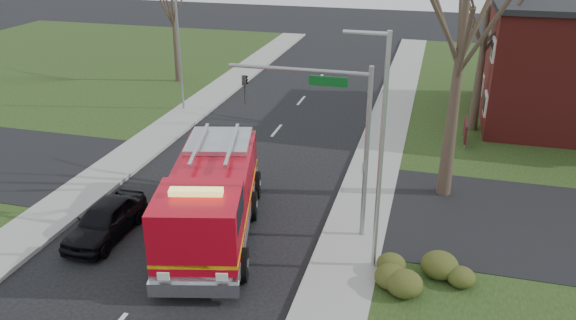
# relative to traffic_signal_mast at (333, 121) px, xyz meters

# --- Properties ---
(ground) EXTENTS (120.00, 120.00, 0.00)m
(ground) POSITION_rel_traffic_signal_mast_xyz_m (-5.21, -1.50, -4.71)
(ground) COLOR black
(ground) RESTS_ON ground
(sidewalk_right) EXTENTS (2.40, 80.00, 0.15)m
(sidewalk_right) POSITION_rel_traffic_signal_mast_xyz_m (0.99, -1.50, -4.63)
(sidewalk_right) COLOR gray
(sidewalk_right) RESTS_ON ground
(sidewalk_left) EXTENTS (2.40, 80.00, 0.15)m
(sidewalk_left) POSITION_rel_traffic_signal_mast_xyz_m (-11.41, -1.50, -4.63)
(sidewalk_left) COLOR gray
(sidewalk_left) RESTS_ON ground
(health_center_sign) EXTENTS (0.12, 2.00, 1.40)m
(health_center_sign) POSITION_rel_traffic_signal_mast_xyz_m (5.29, 11.00, -3.83)
(health_center_sign) COLOR #481016
(health_center_sign) RESTS_ON ground
(hedge_corner) EXTENTS (2.80, 2.00, 0.90)m
(hedge_corner) POSITION_rel_traffic_signal_mast_xyz_m (3.79, -2.50, -4.13)
(hedge_corner) COLOR #383F17
(hedge_corner) RESTS_ON lawn_right
(bare_tree_near) EXTENTS (6.00, 6.00, 12.00)m
(bare_tree_near) POSITION_rel_traffic_signal_mast_xyz_m (4.29, 4.50, 2.71)
(bare_tree_near) COLOR #3C2D23
(bare_tree_near) RESTS_ON ground
(bare_tree_far) EXTENTS (5.25, 5.25, 10.50)m
(bare_tree_far) POSITION_rel_traffic_signal_mast_xyz_m (5.79, 13.50, 1.78)
(bare_tree_far) COLOR #3C2D23
(bare_tree_far) RESTS_ON ground
(bare_tree_left) EXTENTS (4.50, 4.50, 9.00)m
(bare_tree_left) POSITION_rel_traffic_signal_mast_xyz_m (-15.21, 18.50, 0.86)
(bare_tree_left) COLOR #3C2D23
(bare_tree_left) RESTS_ON ground
(traffic_signal_mast) EXTENTS (5.29, 0.18, 6.80)m
(traffic_signal_mast) POSITION_rel_traffic_signal_mast_xyz_m (0.00, 0.00, 0.00)
(traffic_signal_mast) COLOR gray
(traffic_signal_mast) RESTS_ON ground
(streetlight_pole) EXTENTS (1.48, 0.16, 8.40)m
(streetlight_pole) POSITION_rel_traffic_signal_mast_xyz_m (1.93, -2.00, -0.16)
(streetlight_pole) COLOR #B7BABF
(streetlight_pole) RESTS_ON ground
(utility_pole_far) EXTENTS (0.14, 0.14, 7.00)m
(utility_pole_far) POSITION_rel_traffic_signal_mast_xyz_m (-12.01, 12.50, -1.21)
(utility_pole_far) COLOR gray
(utility_pole_far) RESTS_ON ground
(fire_engine) EXTENTS (4.90, 8.94, 3.42)m
(fire_engine) POSITION_rel_traffic_signal_mast_xyz_m (-4.30, -1.49, -3.16)
(fire_engine) COLOR red
(fire_engine) RESTS_ON ground
(parked_car_maroon) EXTENTS (1.70, 4.22, 1.44)m
(parked_car_maroon) POSITION_rel_traffic_signal_mast_xyz_m (-8.33, -2.50, -3.99)
(parked_car_maroon) COLOR black
(parked_car_maroon) RESTS_ON ground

